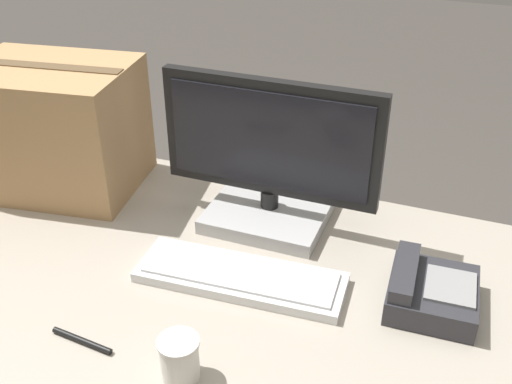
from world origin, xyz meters
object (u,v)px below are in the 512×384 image
at_px(paper_cup_right, 180,359).
at_px(pen_marker, 82,341).
at_px(desk_phone, 430,292).
at_px(cardboard_box, 55,127).
at_px(keyboard, 240,277).
at_px(monitor, 270,166).

height_order(paper_cup_right, pen_marker, paper_cup_right).
height_order(desk_phone, paper_cup_right, paper_cup_right).
height_order(paper_cup_right, cardboard_box, cardboard_box).
height_order(keyboard, pen_marker, keyboard).
relative_size(keyboard, cardboard_box, 0.99).
bearing_deg(desk_phone, pen_marker, -152.38).
bearing_deg(cardboard_box, pen_marker, -50.92).
xyz_separation_m(cardboard_box, pen_marker, (0.40, -0.50, -0.16)).
xyz_separation_m(monitor, desk_phone, (0.41, -0.18, -0.12)).
distance_m(keyboard, pen_marker, 0.35).
bearing_deg(pen_marker, paper_cup_right, -176.58).
bearing_deg(monitor, cardboard_box, -176.92).
xyz_separation_m(desk_phone, pen_marker, (-0.60, -0.34, -0.03)).
bearing_deg(pen_marker, cardboard_box, -46.01).
bearing_deg(paper_cup_right, desk_phone, 42.31).
xyz_separation_m(keyboard, paper_cup_right, (0.00, -0.28, 0.03)).
distance_m(paper_cup_right, cardboard_box, 0.80).
bearing_deg(keyboard, paper_cup_right, -93.53).
xyz_separation_m(monitor, paper_cup_right, (0.03, -0.53, -0.11)).
distance_m(monitor, paper_cup_right, 0.54).
distance_m(desk_phone, cardboard_box, 1.02).
bearing_deg(paper_cup_right, pen_marker, 178.52).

